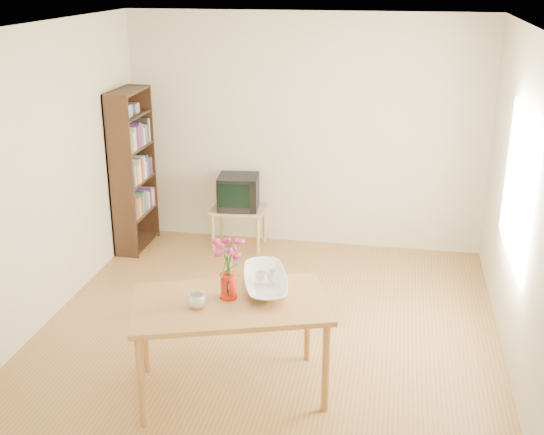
% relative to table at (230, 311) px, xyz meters
% --- Properties ---
extents(room, '(4.50, 4.50, 4.50)m').
position_rel_table_xyz_m(room, '(0.13, 0.82, 0.63)').
color(room, olive).
rests_on(room, ground).
extents(table, '(1.59, 1.21, 0.75)m').
position_rel_table_xyz_m(table, '(0.00, 0.00, 0.00)').
color(table, olive).
rests_on(table, ground).
extents(tv_stand, '(0.60, 0.45, 0.46)m').
position_rel_table_xyz_m(tv_stand, '(-0.60, 2.79, -0.28)').
color(tv_stand, tan).
rests_on(tv_stand, ground).
extents(bookshelf, '(0.28, 0.70, 1.80)m').
position_rel_table_xyz_m(bookshelf, '(-1.75, 2.57, 0.17)').
color(bookshelf, black).
rests_on(bookshelf, ground).
extents(pitcher, '(0.13, 0.21, 0.19)m').
position_rel_table_xyz_m(pitcher, '(-0.03, 0.06, 0.17)').
color(pitcher, '#BA1F0A').
rests_on(pitcher, table).
extents(flowers, '(0.22, 0.22, 0.31)m').
position_rel_table_xyz_m(flowers, '(-0.03, 0.06, 0.42)').
color(flowers, '#BD2C6F').
rests_on(flowers, pitcher).
extents(mug, '(0.16, 0.16, 0.10)m').
position_rel_table_xyz_m(mug, '(-0.21, -0.13, 0.13)').
color(mug, white).
rests_on(mug, table).
extents(bowl, '(0.60, 0.60, 0.46)m').
position_rel_table_xyz_m(bowl, '(0.20, 0.30, 0.31)').
color(bowl, white).
rests_on(bowl, table).
extents(teacup_a, '(0.09, 0.09, 0.06)m').
position_rel_table_xyz_m(teacup_a, '(0.16, 0.30, 0.26)').
color(teacup_a, white).
rests_on(teacup_a, bowl).
extents(teacup_b, '(0.09, 0.09, 0.07)m').
position_rel_table_xyz_m(teacup_b, '(0.25, 0.32, 0.27)').
color(teacup_b, white).
rests_on(teacup_b, bowl).
extents(television, '(0.48, 0.45, 0.38)m').
position_rel_table_xyz_m(television, '(-0.60, 2.80, -0.01)').
color(television, black).
rests_on(television, tv_stand).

